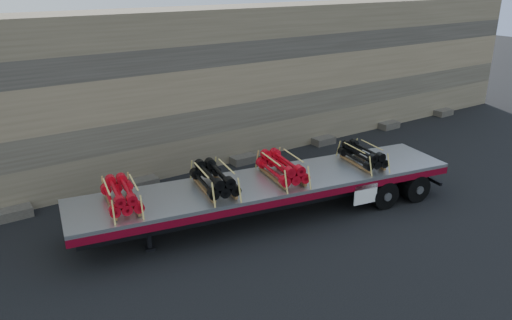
# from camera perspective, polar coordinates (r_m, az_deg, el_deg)

# --- Properties ---
(ground) EXTENTS (120.00, 120.00, 0.00)m
(ground) POSITION_cam_1_polar(r_m,az_deg,el_deg) (19.03, 1.15, -5.74)
(ground) COLOR black
(ground) RESTS_ON ground
(rock_wall) EXTENTS (44.00, 3.00, 7.00)m
(rock_wall) POSITION_cam_1_polar(r_m,az_deg,el_deg) (23.20, -8.17, 8.11)
(rock_wall) COLOR #7A6B54
(rock_wall) RESTS_ON ground
(trailer) EXTENTS (14.48, 5.19, 1.42)m
(trailer) POSITION_cam_1_polar(r_m,az_deg,el_deg) (18.32, 1.54, -4.37)
(trailer) COLOR #B4B6BC
(trailer) RESTS_ON ground
(bundle_front) EXTENTS (1.38, 2.22, 0.73)m
(bundle_front) POSITION_cam_1_polar(r_m,az_deg,el_deg) (16.50, -15.14, -3.96)
(bundle_front) COLOR red
(bundle_front) RESTS_ON trailer
(bundle_midfront) EXTENTS (1.47, 2.36, 0.78)m
(bundle_midfront) POSITION_cam_1_polar(r_m,az_deg,el_deg) (17.15, -4.79, -2.23)
(bundle_midfront) COLOR black
(bundle_midfront) RESTS_ON trailer
(bundle_midrear) EXTENTS (1.47, 2.37, 0.78)m
(bundle_midrear) POSITION_cam_1_polar(r_m,az_deg,el_deg) (18.09, 2.99, -0.93)
(bundle_midrear) COLOR red
(bundle_midrear) RESTS_ON trailer
(bundle_rear) EXTENTS (1.33, 2.14, 0.71)m
(bundle_rear) POSITION_cam_1_polar(r_m,az_deg,el_deg) (19.85, 12.08, 0.51)
(bundle_rear) COLOR black
(bundle_rear) RESTS_ON trailer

